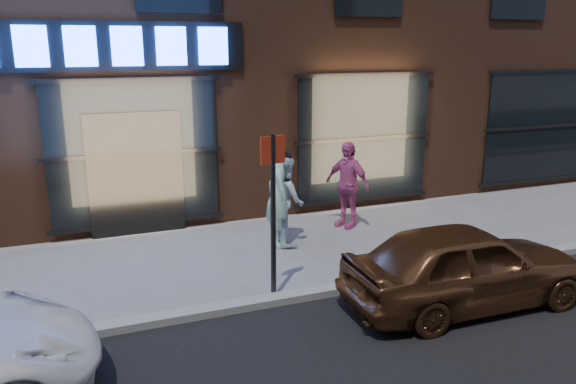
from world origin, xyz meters
name	(u,v)px	position (x,y,z in m)	size (l,w,h in m)	color
ground	(177,321)	(0.00, 0.00, 0.00)	(90.00, 90.00, 0.00)	slate
curb	(176,317)	(0.00, 0.00, 0.06)	(60.00, 0.25, 0.12)	gray
man_bowtie	(279,194)	(2.35, 2.31, 0.98)	(0.71, 0.47, 1.96)	#BBF6DE
man_cap	(285,200)	(2.49, 2.35, 0.84)	(0.82, 0.64, 1.68)	white
passerby	(347,184)	(4.02, 2.84, 0.88)	(1.03, 0.43, 1.77)	#D05591
gold_sedan	(466,265)	(3.93, -1.02, 0.61)	(1.44, 3.58, 1.22)	brown
sign_post	(273,202)	(1.46, 0.16, 1.48)	(0.39, 0.12, 2.45)	#262628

